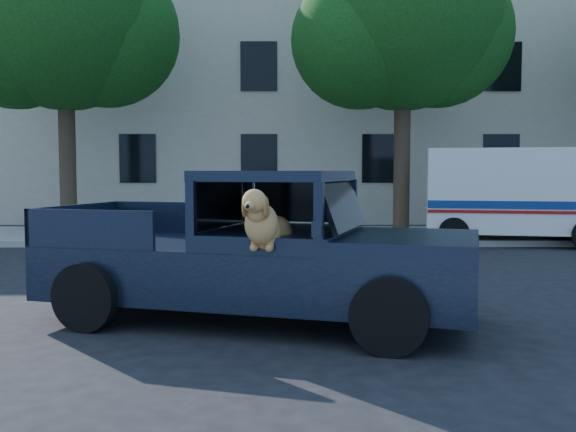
{
  "coord_description": "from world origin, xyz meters",
  "views": [
    {
      "loc": [
        1.81,
        -7.72,
        1.78
      ],
      "look_at": [
        1.86,
        -0.6,
        1.28
      ],
      "focal_mm": 40.0,
      "sensor_mm": 36.0,
      "label": 1
    }
  ],
  "objects": [
    {
      "name": "far_sidewalk",
      "position": [
        0.0,
        9.2,
        0.07
      ],
      "size": [
        60.0,
        4.0,
        0.15
      ],
      "primitive_type": "cube",
      "color": "gray",
      "rests_on": "ground"
    },
    {
      "name": "building_main",
      "position": [
        3.0,
        16.5,
        4.5
      ],
      "size": [
        26.0,
        6.0,
        9.0
      ],
      "primitive_type": "cube",
      "color": "beige",
      "rests_on": "ground"
    },
    {
      "name": "street_tree_left",
      "position": [
        -3.97,
        9.62,
        5.71
      ],
      "size": [
        6.0,
        5.2,
        8.6
      ],
      "color": "#332619",
      "rests_on": "ground"
    },
    {
      "name": "lane_stripes",
      "position": [
        2.0,
        3.4,
        0.01
      ],
      "size": [
        21.6,
        0.14,
        0.01
      ],
      "primitive_type": null,
      "color": "silver",
      "rests_on": "ground"
    },
    {
      "name": "ground",
      "position": [
        0.0,
        0.0,
        0.0
      ],
      "size": [
        120.0,
        120.0,
        0.0
      ],
      "primitive_type": "plane",
      "color": "black",
      "rests_on": "ground"
    },
    {
      "name": "pickup_truck",
      "position": [
        1.43,
        -0.2,
        0.6
      ],
      "size": [
        5.33,
        3.3,
        1.78
      ],
      "rotation": [
        0.0,
        0.0,
        -0.29
      ],
      "color": "black",
      "rests_on": "ground"
    },
    {
      "name": "street_tree_mid",
      "position": [
        5.03,
        9.62,
        5.71
      ],
      "size": [
        6.0,
        5.2,
        8.6
      ],
      "color": "#332619",
      "rests_on": "ground"
    },
    {
      "name": "mail_truck",
      "position": [
        7.35,
        7.8,
        1.01
      ],
      "size": [
        4.54,
        2.87,
        2.32
      ],
      "rotation": [
        0.0,
        0.0,
        -0.21
      ],
      "color": "silver",
      "rests_on": "ground"
    }
  ]
}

